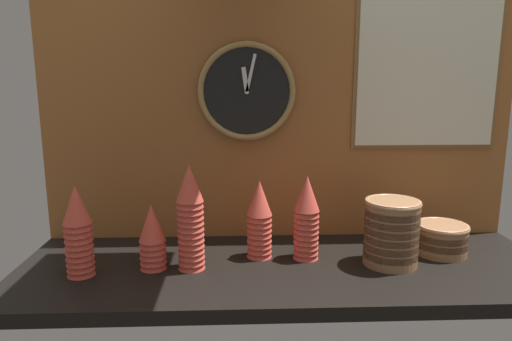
{
  "coord_description": "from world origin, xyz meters",
  "views": [
    {
      "loc": [
        -0.14,
        -1.29,
        0.55
      ],
      "look_at": [
        -0.09,
        0.04,
        0.28
      ],
      "focal_mm": 32.0,
      "sensor_mm": 36.0,
      "label": 1
    }
  ],
  "objects_px": {
    "bowl_stack_far_right": "(441,237)",
    "cup_stack_left": "(152,237)",
    "cup_stack_far_left": "(78,231)",
    "bowl_stack_right": "(391,231)",
    "cup_stack_center": "(259,219)",
    "cup_stack_center_left": "(190,217)",
    "wall_clock": "(247,91)",
    "menu_board": "(428,58)",
    "cup_stack_center_right": "(307,218)"
  },
  "relations": [
    {
      "from": "bowl_stack_far_right",
      "to": "wall_clock",
      "type": "bearing_deg",
      "value": 163.98
    },
    {
      "from": "bowl_stack_right",
      "to": "wall_clock",
      "type": "distance_m",
      "value": 0.64
    },
    {
      "from": "bowl_stack_right",
      "to": "cup_stack_left",
      "type": "bearing_deg",
      "value": -179.68
    },
    {
      "from": "wall_clock",
      "to": "menu_board",
      "type": "bearing_deg",
      "value": 0.84
    },
    {
      "from": "cup_stack_left",
      "to": "wall_clock",
      "type": "xyz_separation_m",
      "value": [
        0.28,
        0.26,
        0.41
      ]
    },
    {
      "from": "cup_stack_left",
      "to": "bowl_stack_far_right",
      "type": "relative_size",
      "value": 1.18
    },
    {
      "from": "cup_stack_left",
      "to": "wall_clock",
      "type": "bearing_deg",
      "value": 42.33
    },
    {
      "from": "cup_stack_center_right",
      "to": "bowl_stack_right",
      "type": "relative_size",
      "value": 1.32
    },
    {
      "from": "cup_stack_center",
      "to": "cup_stack_far_left",
      "type": "bearing_deg",
      "value": -167.23
    },
    {
      "from": "bowl_stack_right",
      "to": "wall_clock",
      "type": "xyz_separation_m",
      "value": [
        -0.42,
        0.25,
        0.4
      ]
    },
    {
      "from": "menu_board",
      "to": "cup_stack_center_left",
      "type": "bearing_deg",
      "value": -160.76
    },
    {
      "from": "bowl_stack_right",
      "to": "menu_board",
      "type": "bearing_deg",
      "value": 55.06
    },
    {
      "from": "cup_stack_far_left",
      "to": "wall_clock",
      "type": "bearing_deg",
      "value": 31.69
    },
    {
      "from": "cup_stack_far_left",
      "to": "menu_board",
      "type": "xyz_separation_m",
      "value": [
        1.09,
        0.3,
        0.49
      ]
    },
    {
      "from": "cup_stack_center_left",
      "to": "menu_board",
      "type": "bearing_deg",
      "value": 19.24
    },
    {
      "from": "wall_clock",
      "to": "cup_stack_center",
      "type": "bearing_deg",
      "value": -79.4
    },
    {
      "from": "bowl_stack_right",
      "to": "bowl_stack_far_right",
      "type": "bearing_deg",
      "value": 22.0
    },
    {
      "from": "cup_stack_far_left",
      "to": "menu_board",
      "type": "distance_m",
      "value": 1.23
    },
    {
      "from": "bowl_stack_far_right",
      "to": "menu_board",
      "type": "relative_size",
      "value": 0.27
    },
    {
      "from": "cup_stack_center_right",
      "to": "cup_stack_far_left",
      "type": "height_order",
      "value": "same"
    },
    {
      "from": "bowl_stack_far_right",
      "to": "bowl_stack_right",
      "type": "distance_m",
      "value": 0.21
    },
    {
      "from": "cup_stack_left",
      "to": "cup_stack_far_left",
      "type": "bearing_deg",
      "value": -168.8
    },
    {
      "from": "cup_stack_center_left",
      "to": "menu_board",
      "type": "distance_m",
      "value": 0.94
    },
    {
      "from": "cup_stack_center",
      "to": "bowl_stack_far_right",
      "type": "distance_m",
      "value": 0.58
    },
    {
      "from": "cup_stack_center_right",
      "to": "menu_board",
      "type": "distance_m",
      "value": 0.68
    },
    {
      "from": "cup_stack_left",
      "to": "cup_stack_far_left",
      "type": "xyz_separation_m",
      "value": [
        -0.2,
        -0.04,
        0.03
      ]
    },
    {
      "from": "cup_stack_left",
      "to": "cup_stack_center",
      "type": "distance_m",
      "value": 0.33
    },
    {
      "from": "cup_stack_center",
      "to": "menu_board",
      "type": "distance_m",
      "value": 0.78
    },
    {
      "from": "cup_stack_center",
      "to": "cup_stack_far_left",
      "type": "relative_size",
      "value": 0.94
    },
    {
      "from": "cup_stack_center_left",
      "to": "cup_stack_far_left",
      "type": "xyz_separation_m",
      "value": [
        -0.31,
        -0.03,
        -0.03
      ]
    },
    {
      "from": "cup_stack_center_left",
      "to": "bowl_stack_far_right",
      "type": "relative_size",
      "value": 1.91
    },
    {
      "from": "wall_clock",
      "to": "menu_board",
      "type": "xyz_separation_m",
      "value": [
        0.61,
        0.01,
        0.11
      ]
    },
    {
      "from": "cup_stack_left",
      "to": "bowl_stack_far_right",
      "type": "height_order",
      "value": "cup_stack_left"
    },
    {
      "from": "cup_stack_center_left",
      "to": "cup_stack_left",
      "type": "bearing_deg",
      "value": 177.34
    },
    {
      "from": "wall_clock",
      "to": "cup_stack_left",
      "type": "bearing_deg",
      "value": -137.67
    },
    {
      "from": "wall_clock",
      "to": "cup_stack_center_right",
      "type": "bearing_deg",
      "value": -47.97
    },
    {
      "from": "cup_stack_center",
      "to": "bowl_stack_far_right",
      "type": "bearing_deg",
      "value": 0.34
    },
    {
      "from": "cup_stack_left",
      "to": "menu_board",
      "type": "xyz_separation_m",
      "value": [
        0.89,
        0.27,
        0.52
      ]
    },
    {
      "from": "cup_stack_left",
      "to": "wall_clock",
      "type": "distance_m",
      "value": 0.56
    },
    {
      "from": "cup_stack_left",
      "to": "cup_stack_center_right",
      "type": "relative_size",
      "value": 0.74
    },
    {
      "from": "cup_stack_center",
      "to": "wall_clock",
      "type": "bearing_deg",
      "value": 100.6
    },
    {
      "from": "cup_stack_center",
      "to": "wall_clock",
      "type": "height_order",
      "value": "wall_clock"
    },
    {
      "from": "cup_stack_left",
      "to": "cup_stack_center_left",
      "type": "xyz_separation_m",
      "value": [
        0.11,
        -0.01,
        0.06
      ]
    },
    {
      "from": "bowl_stack_far_right",
      "to": "cup_stack_left",
      "type": "bearing_deg",
      "value": -174.86
    },
    {
      "from": "cup_stack_far_left",
      "to": "bowl_stack_right",
      "type": "distance_m",
      "value": 0.9
    },
    {
      "from": "bowl_stack_far_right",
      "to": "menu_board",
      "type": "height_order",
      "value": "menu_board"
    },
    {
      "from": "cup_stack_left",
      "to": "cup_stack_far_left",
      "type": "relative_size",
      "value": 0.74
    },
    {
      "from": "cup_stack_far_left",
      "to": "bowl_stack_right",
      "type": "bearing_deg",
      "value": 2.73
    },
    {
      "from": "cup_stack_center_left",
      "to": "bowl_stack_right",
      "type": "relative_size",
      "value": 1.57
    },
    {
      "from": "cup_stack_center_right",
      "to": "cup_stack_center",
      "type": "bearing_deg",
      "value": 173.11
    }
  ]
}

